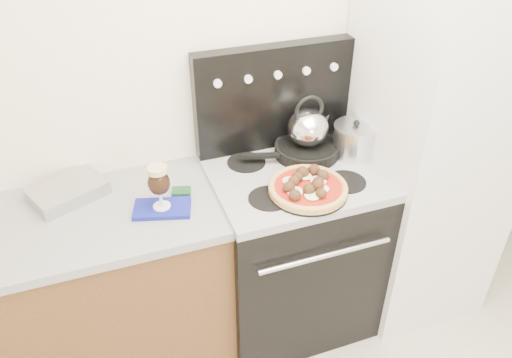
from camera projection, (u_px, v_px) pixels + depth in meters
name	position (u px, v px, depth m)	size (l,w,h in m)	color
room_shell	(401.00, 244.00, 1.37)	(3.52, 3.01, 2.52)	beige
base_cabinet	(63.00, 306.00, 2.25)	(1.45, 0.60, 0.86)	brown
countertop	(38.00, 229.00, 2.00)	(1.48, 0.63, 0.04)	#9A9A9B
stove_body	(290.00, 251.00, 2.53)	(0.76, 0.65, 0.88)	black
cooktop	(294.00, 176.00, 2.27)	(0.76, 0.65, 0.04)	#ADADB2
backguard	(273.00, 97.00, 2.34)	(0.76, 0.08, 0.50)	black
fridge	(429.00, 143.00, 2.42)	(0.64, 0.68, 1.90)	silver
foil_sheet	(68.00, 191.00, 2.13)	(0.29, 0.22, 0.06)	silver
oven_mitt	(162.00, 209.00, 2.06)	(0.23, 0.13, 0.02)	#151A94
beer_glass	(159.00, 187.00, 2.00)	(0.09, 0.09, 0.20)	black
pizza_pan	(308.00, 192.00, 2.13)	(0.34, 0.34, 0.01)	black
pizza	(308.00, 186.00, 2.11)	(0.34, 0.34, 0.05)	tan
skillet	(307.00, 150.00, 2.37)	(0.31, 0.31, 0.05)	black
tea_kettle	(308.00, 125.00, 2.30)	(0.19, 0.19, 0.21)	white
stock_pot	(354.00, 141.00, 2.35)	(0.20, 0.20, 0.14)	silver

